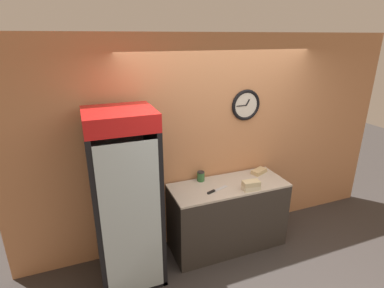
{
  "coord_description": "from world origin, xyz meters",
  "views": [
    {
      "loc": [
        -1.65,
        -2.12,
        2.66
      ],
      "look_at": [
        -0.5,
        0.85,
        1.5
      ],
      "focal_mm": 28.0,
      "sensor_mm": 36.0,
      "label": 1
    }
  ],
  "objects_px": {
    "sandwich_stack_middle": "(251,183)",
    "chefs_knife": "(215,191)",
    "beverage_cooler": "(124,190)",
    "sandwich_flat_left": "(259,171)",
    "condiment_jar": "(201,176)",
    "sandwich_stack_bottom": "(251,188)"
  },
  "relations": [
    {
      "from": "sandwich_stack_middle",
      "to": "chefs_knife",
      "type": "distance_m",
      "value": 0.45
    },
    {
      "from": "beverage_cooler",
      "to": "sandwich_flat_left",
      "type": "xyz_separation_m",
      "value": [
        1.83,
        0.16,
        -0.16
      ]
    },
    {
      "from": "chefs_knife",
      "to": "sandwich_stack_middle",
      "type": "bearing_deg",
      "value": -16.17
    },
    {
      "from": "beverage_cooler",
      "to": "condiment_jar",
      "type": "bearing_deg",
      "value": 13.27
    },
    {
      "from": "condiment_jar",
      "to": "sandwich_stack_bottom",
      "type": "bearing_deg",
      "value": -42.97
    },
    {
      "from": "sandwich_flat_left",
      "to": "condiment_jar",
      "type": "distance_m",
      "value": 0.83
    },
    {
      "from": "sandwich_stack_bottom",
      "to": "chefs_knife",
      "type": "height_order",
      "value": "sandwich_stack_bottom"
    },
    {
      "from": "beverage_cooler",
      "to": "condiment_jar",
      "type": "distance_m",
      "value": 1.04
    },
    {
      "from": "beverage_cooler",
      "to": "sandwich_stack_bottom",
      "type": "relative_size",
      "value": 9.23
    },
    {
      "from": "sandwich_stack_middle",
      "to": "condiment_jar",
      "type": "xyz_separation_m",
      "value": [
        -0.47,
        0.44,
        -0.02
      ]
    },
    {
      "from": "sandwich_flat_left",
      "to": "chefs_knife",
      "type": "bearing_deg",
      "value": -162.84
    },
    {
      "from": "sandwich_flat_left",
      "to": "condiment_jar",
      "type": "height_order",
      "value": "condiment_jar"
    },
    {
      "from": "sandwich_flat_left",
      "to": "sandwich_stack_middle",
      "type": "bearing_deg",
      "value": -134.06
    },
    {
      "from": "sandwich_stack_middle",
      "to": "chefs_knife",
      "type": "height_order",
      "value": "sandwich_stack_middle"
    },
    {
      "from": "beverage_cooler",
      "to": "sandwich_stack_middle",
      "type": "height_order",
      "value": "beverage_cooler"
    },
    {
      "from": "sandwich_stack_middle",
      "to": "condiment_jar",
      "type": "height_order",
      "value": "condiment_jar"
    },
    {
      "from": "chefs_knife",
      "to": "sandwich_flat_left",
      "type": "bearing_deg",
      "value": 17.16
    },
    {
      "from": "beverage_cooler",
      "to": "sandwich_stack_bottom",
      "type": "bearing_deg",
      "value": -7.9
    },
    {
      "from": "beverage_cooler",
      "to": "condiment_jar",
      "type": "height_order",
      "value": "beverage_cooler"
    },
    {
      "from": "sandwich_stack_bottom",
      "to": "condiment_jar",
      "type": "distance_m",
      "value": 0.65
    },
    {
      "from": "sandwich_stack_middle",
      "to": "sandwich_flat_left",
      "type": "height_order",
      "value": "sandwich_stack_middle"
    },
    {
      "from": "beverage_cooler",
      "to": "chefs_knife",
      "type": "relative_size",
      "value": 6.36
    }
  ]
}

